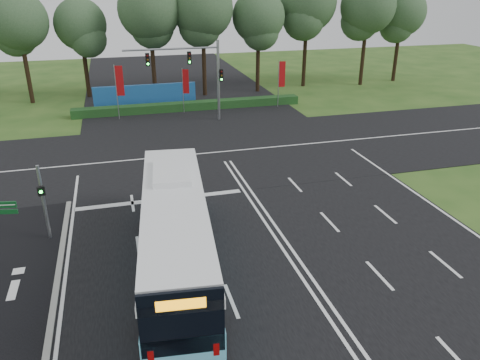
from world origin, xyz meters
name	(u,v)px	position (x,y,z in m)	size (l,w,h in m)	color
ground	(270,231)	(0.00, 0.00, 0.00)	(120.00, 120.00, 0.00)	#294E1A
road_main	(270,230)	(0.00, 0.00, 0.02)	(20.00, 120.00, 0.04)	black
road_cross	(218,152)	(0.00, 12.00, 0.03)	(120.00, 14.00, 0.05)	black
kerb_strip	(55,298)	(-10.10, -3.00, 0.06)	(0.25, 18.00, 0.12)	gray
city_bus	(176,232)	(-5.03, -2.11, 1.85)	(4.00, 13.03, 3.68)	#68D2F1
pedestrian_signal	(43,200)	(-10.74, 2.08, 2.12)	(0.36, 0.44, 3.88)	gray
banner_flag_left	(119,84)	(-6.49, 22.89, 3.19)	(0.72, 0.14, 4.92)	gray
banner_flag_mid	(185,84)	(-0.50, 23.61, 2.76)	(0.60, 0.24, 4.20)	gray
banner_flag_right	(281,77)	(8.84, 23.23, 2.99)	(0.68, 0.10, 4.59)	gray
traffic_light_gantry	(198,69)	(0.21, 20.50, 4.66)	(8.41, 0.28, 7.00)	gray
hedge	(190,106)	(0.00, 24.50, 0.40)	(22.00, 1.20, 0.80)	#153B17
blue_hoarding	(145,96)	(-4.00, 27.00, 1.10)	(10.00, 0.30, 2.20)	#1B5396
eucalyptus_row	(215,12)	(4.16, 31.25, 8.53)	(54.20, 8.31, 12.61)	black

